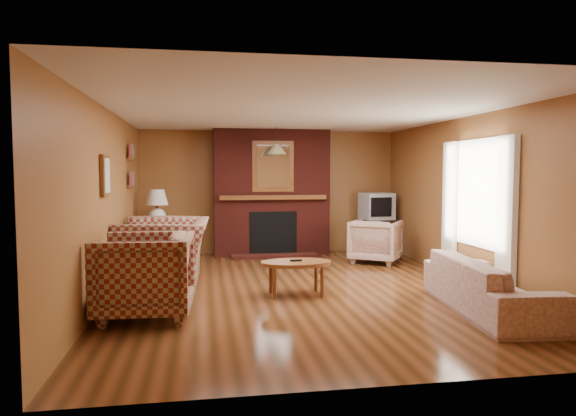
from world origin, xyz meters
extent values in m
plane|color=#40230D|center=(0.00, 0.00, 0.00)|extent=(6.50, 6.50, 0.00)
plane|color=silver|center=(0.00, 0.00, 2.40)|extent=(6.50, 6.50, 0.00)
plane|color=brown|center=(0.00, 3.25, 1.20)|extent=(6.50, 0.00, 6.50)
plane|color=brown|center=(0.00, -3.25, 1.20)|extent=(6.50, 0.00, 6.50)
plane|color=brown|center=(-2.50, 0.00, 1.20)|extent=(0.00, 6.50, 6.50)
plane|color=brown|center=(2.50, 0.00, 1.20)|extent=(0.00, 6.50, 6.50)
cube|color=#4F1611|center=(0.00, 3.00, 1.20)|extent=(2.20, 0.50, 2.40)
cube|color=black|center=(0.00, 2.77, 0.45)|extent=(0.90, 0.06, 0.80)
cube|color=#4F1611|center=(0.00, 2.60, 0.03)|extent=(1.60, 0.35, 0.06)
cube|color=brown|center=(0.00, 2.73, 1.12)|extent=(2.00, 0.18, 0.08)
cube|color=brown|center=(0.00, 2.76, 1.70)|extent=(0.78, 0.05, 0.95)
cube|color=white|center=(0.00, 2.73, 1.70)|extent=(0.62, 0.02, 0.80)
cube|color=beige|center=(2.44, -0.95, 1.05)|extent=(0.08, 0.35, 2.00)
cube|color=beige|center=(2.44, 0.55, 1.05)|extent=(0.08, 0.35, 2.00)
cube|color=white|center=(2.48, -0.20, 1.30)|extent=(0.03, 1.10, 1.50)
cube|color=brown|center=(-2.47, 1.90, 1.35)|extent=(0.06, 0.55, 0.04)
cube|color=brown|center=(-2.47, 1.90, 1.80)|extent=(0.06, 0.55, 0.04)
cube|color=brown|center=(-2.47, -0.30, 1.55)|extent=(0.04, 0.40, 0.50)
cube|color=silver|center=(-2.44, -0.30, 1.55)|extent=(0.01, 0.32, 0.42)
cylinder|color=black|center=(0.00, 2.30, 2.22)|extent=(0.01, 0.01, 0.35)
cone|color=#A98043|center=(0.00, 2.30, 2.00)|extent=(0.36, 0.36, 0.18)
imported|color=maroon|center=(-1.85, 0.66, 0.46)|extent=(1.29, 1.46, 0.92)
imported|color=maroon|center=(-1.95, -1.06, 0.46)|extent=(1.07, 1.04, 0.93)
imported|color=beige|center=(1.90, -1.50, 0.31)|extent=(1.02, 2.17, 0.61)
imported|color=beige|center=(1.70, 1.82, 0.38)|extent=(1.13, 1.14, 0.76)
ellipsoid|color=brown|center=(-0.13, -0.35, 0.42)|extent=(0.91, 0.57, 0.05)
cube|color=black|center=(-0.13, -0.35, 0.45)|extent=(0.15, 0.05, 0.02)
cylinder|color=brown|center=(0.18, -0.17, 0.20)|extent=(0.05, 0.05, 0.39)
cylinder|color=brown|center=(-0.43, -0.17, 0.20)|extent=(0.05, 0.05, 0.39)
cylinder|color=brown|center=(0.18, -0.53, 0.20)|extent=(0.05, 0.05, 0.39)
cylinder|color=brown|center=(-0.43, -0.53, 0.20)|extent=(0.05, 0.05, 0.39)
cube|color=brown|center=(-2.10, 2.45, 0.33)|extent=(0.50, 0.50, 0.66)
sphere|color=white|center=(-2.10, 2.45, 0.81)|extent=(0.31, 0.31, 0.31)
cylinder|color=black|center=(-2.10, 2.45, 0.98)|extent=(0.03, 0.03, 0.10)
cone|color=white|center=(-2.10, 2.45, 1.15)|extent=(0.38, 0.38, 0.27)
cube|color=black|center=(2.05, 2.80, 0.34)|extent=(0.63, 0.58, 0.67)
cube|color=#AEB0B6|center=(2.05, 2.80, 0.93)|extent=(0.62, 0.60, 0.51)
cube|color=black|center=(2.05, 2.52, 0.93)|extent=(0.43, 0.07, 0.37)
camera|label=1|loc=(-1.30, -6.79, 1.59)|focal=32.00mm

